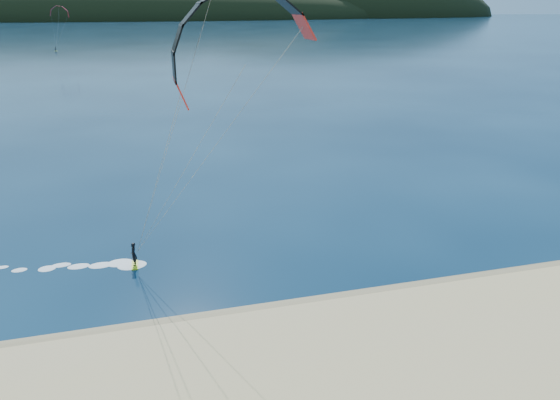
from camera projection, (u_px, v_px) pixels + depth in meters
name	position (u px, v px, depth m)	size (l,w,h in m)	color
ground	(237.00, 375.00, 24.48)	(1800.00, 1800.00, 0.00)	#061C33
wet_sand	(223.00, 322.00, 28.51)	(220.00, 2.50, 0.10)	olive
headland	(144.00, 18.00, 696.00)	(1200.00, 310.00, 140.00)	black
kitesurfer_near	(237.00, 75.00, 25.83)	(21.80, 9.41, 17.78)	#BCDB19
kitesurfer_far	(59.00, 16.00, 190.82)	(7.91, 4.68, 15.38)	#BCDB19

